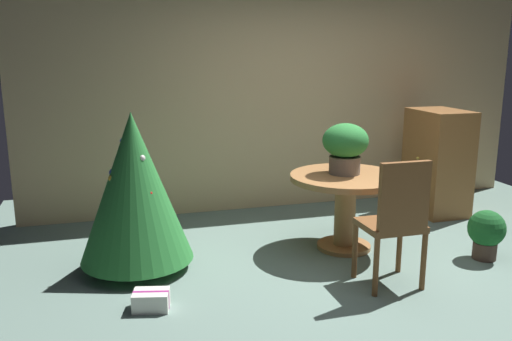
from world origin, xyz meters
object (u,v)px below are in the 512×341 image
Objects in this scene: wooden_chair_near at (396,217)px; gift_box_cream at (151,300)px; holiday_tree at (134,187)px; potted_plant at (486,232)px; round_dining_table at (346,194)px; wooden_cabinet at (437,162)px; flower_vase at (345,145)px.

wooden_chair_near is 3.56× the size of gift_box_cream.
potted_plant is at bearing -11.99° from holiday_tree.
wooden_cabinet is (1.50, 0.77, 0.07)m from round_dining_table.
holiday_tree is at bearing -179.87° from flower_vase.
gift_box_cream is (-1.86, 0.15, -0.51)m from wooden_chair_near.
wooden_cabinet reaches higher than gift_box_cream.
holiday_tree is 3.11m from potted_plant.
wooden_cabinet reaches higher than potted_plant.
holiday_tree reaches higher than wooden_cabinet.
round_dining_table is 2.21× the size of flower_vase.
flower_vase is 1.03m from wooden_chair_near.
flower_vase is 1.46m from potted_plant.
wooden_cabinet is (1.50, 1.66, 0.01)m from wooden_chair_near.
wooden_chair_near is 2.13m from holiday_tree.
wooden_cabinet is at bearing 12.01° from holiday_tree.
round_dining_table is 1.91m from holiday_tree.
wooden_chair_near is at bearing -4.69° from gift_box_cream.
round_dining_table reaches higher than gift_box_cream.
holiday_tree is 1.02m from gift_box_cream.
flower_vase reaches higher than round_dining_table.
round_dining_table is at bearing 90.00° from wooden_chair_near.
flower_vase is 1.04× the size of potted_plant.
flower_vase is 2.22m from gift_box_cream.
wooden_chair_near is 0.77× the size of holiday_tree.
wooden_cabinet is 2.62× the size of potted_plant.
holiday_tree is (-1.90, 0.05, 0.19)m from round_dining_table.
round_dining_table is 0.88× the size of wooden_cabinet.
wooden_chair_near is at bearing -90.20° from flower_vase.
round_dining_table is at bearing -1.46° from holiday_tree.
holiday_tree is at bearing 168.01° from potted_plant.
flower_vase is at bearing 22.97° from gift_box_cream.
wooden_cabinet is (1.50, 0.72, -0.39)m from flower_vase.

